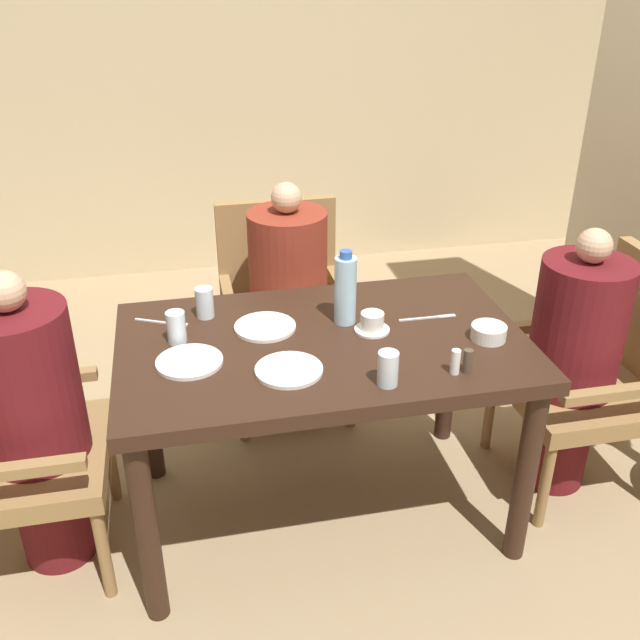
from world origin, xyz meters
TOP-DOWN VIEW (x-y plane):
  - ground_plane at (0.00, 0.00)m, footprint 16.00×16.00m
  - wall_back at (0.00, 2.38)m, footprint 8.00×0.06m
  - dining_table at (0.00, 0.00)m, footprint 1.32×0.80m
  - diner_in_left_chair at (-0.92, 0.00)m, footprint 0.32×0.32m
  - chair_far_side at (0.00, 0.81)m, footprint 0.53×0.53m
  - diner_in_far_chair at (-0.00, 0.66)m, footprint 0.32×0.32m
  - chair_right_side at (1.07, 0.00)m, footprint 0.53×0.53m
  - diner_in_right_chair at (0.92, 0.00)m, footprint 0.32×0.32m
  - plate_main_left at (-0.14, -0.17)m, footprint 0.21×0.21m
  - plate_main_right at (-0.43, -0.06)m, footprint 0.21×0.21m
  - plate_dessert_center at (-0.17, 0.11)m, footprint 0.21×0.21m
  - teacup_with_saucer at (0.17, 0.02)m, footprint 0.12×0.12m
  - bowl_small at (0.53, -0.11)m, footprint 0.11×0.11m
  - water_bottle at (0.10, 0.10)m, footprint 0.07×0.07m
  - glass_tall_near at (-0.46, 0.08)m, footprint 0.06×0.06m
  - glass_tall_mid at (0.13, -0.30)m, footprint 0.06×0.06m
  - glass_tall_far at (-0.36, 0.24)m, footprint 0.06×0.06m
  - salt_shaker at (0.34, -0.28)m, footprint 0.03×0.03m
  - pepper_shaker at (0.38, -0.28)m, footprint 0.03×0.03m
  - fork_beside_plate at (-0.49, 0.22)m, footprint 0.18×0.10m
  - knife_beside_plate at (0.39, 0.07)m, footprint 0.20×0.02m

SIDE VIEW (x-z plane):
  - ground_plane at x=0.00m, z-range 0.00..0.00m
  - chair_far_side at x=0.00m, z-range 0.03..0.92m
  - chair_right_side at x=1.07m, z-range 0.03..0.92m
  - diner_in_right_chair at x=0.92m, z-range 0.01..1.05m
  - diner_in_left_chair at x=-0.92m, z-range 0.01..1.07m
  - diner_in_far_chair at x=0.00m, z-range 0.01..1.07m
  - dining_table at x=0.00m, z-range 0.27..0.99m
  - fork_beside_plate at x=-0.49m, z-range 0.73..0.73m
  - knife_beside_plate at x=0.39m, z-range 0.73..0.73m
  - plate_main_left at x=-0.14m, z-range 0.73..0.74m
  - plate_main_right at x=-0.43m, z-range 0.73..0.74m
  - plate_dessert_center at x=-0.17m, z-range 0.73..0.74m
  - bowl_small at x=0.53m, z-range 0.73..0.78m
  - teacup_with_saucer at x=0.17m, z-range 0.72..0.79m
  - pepper_shaker at x=0.38m, z-range 0.73..0.80m
  - salt_shaker at x=0.34m, z-range 0.73..0.81m
  - glass_tall_near at x=-0.46m, z-range 0.73..0.83m
  - glass_tall_mid at x=0.13m, z-range 0.73..0.83m
  - glass_tall_far at x=-0.36m, z-range 0.73..0.83m
  - water_bottle at x=0.10m, z-range 0.72..0.98m
  - wall_back at x=0.00m, z-range 0.00..2.80m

